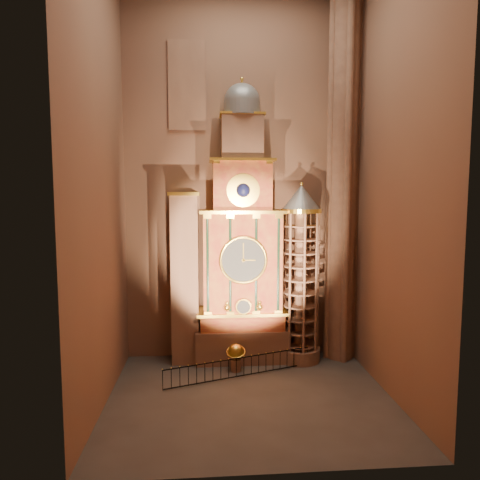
{
  "coord_description": "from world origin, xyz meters",
  "views": [
    {
      "loc": [
        -2.08,
        -20.29,
        9.84
      ],
      "look_at": [
        -0.27,
        3.0,
        7.56
      ],
      "focal_mm": 32.0,
      "sensor_mm": 36.0,
      "label": 1
    }
  ],
  "objects": [
    {
      "name": "gothic_pier",
      "position": [
        6.1,
        5.0,
        11.0
      ],
      "size": [
        2.04,
        2.04,
        22.0
      ],
      "color": "#8C634C",
      "rests_on": "floor"
    },
    {
      "name": "stair_turret",
      "position": [
        3.5,
        4.7,
        5.27
      ],
      "size": [
        2.5,
        2.5,
        10.8
      ],
      "color": "#8C634C",
      "rests_on": "floor"
    },
    {
      "name": "floor",
      "position": [
        0.0,
        0.0,
        0.0
      ],
      "size": [
        14.0,
        14.0,
        0.0
      ],
      "primitive_type": "plane",
      "color": "#383330",
      "rests_on": "ground"
    },
    {
      "name": "wall_right",
      "position": [
        7.0,
        0.0,
        11.0
      ],
      "size": [
        0.0,
        22.0,
        22.0
      ],
      "primitive_type": "plane",
      "rotation": [
        1.57,
        0.0,
        -1.57
      ],
      "color": "#846147",
      "rests_on": "floor"
    },
    {
      "name": "iron_railing",
      "position": [
        -0.31,
        2.36,
        0.59
      ],
      "size": [
        8.19,
        2.85,
        1.08
      ],
      "color": "black",
      "rests_on": "floor"
    },
    {
      "name": "celestial_globe",
      "position": [
        -0.48,
        3.28,
        0.95
      ],
      "size": [
        1.22,
        1.17,
        1.59
      ],
      "color": "#8C634C",
      "rests_on": "floor"
    },
    {
      "name": "stained_glass_window",
      "position": [
        -3.2,
        5.92,
        16.5
      ],
      "size": [
        2.2,
        0.14,
        5.2
      ],
      "color": "navy",
      "rests_on": "wall_back"
    },
    {
      "name": "wall_back",
      "position": [
        0.0,
        6.0,
        11.0
      ],
      "size": [
        22.0,
        0.0,
        22.0
      ],
      "primitive_type": "plane",
      "rotation": [
        1.57,
        0.0,
        0.0
      ],
      "color": "#846147",
      "rests_on": "floor"
    },
    {
      "name": "astronomical_clock",
      "position": [
        0.0,
        4.96,
        6.68
      ],
      "size": [
        5.6,
        2.41,
        16.7
      ],
      "color": "#8C634C",
      "rests_on": "floor"
    },
    {
      "name": "wall_left",
      "position": [
        -7.0,
        0.0,
        11.0
      ],
      "size": [
        0.0,
        22.0,
        22.0
      ],
      "primitive_type": "plane",
      "rotation": [
        1.57,
        0.0,
        1.57
      ],
      "color": "#846147",
      "rests_on": "floor"
    },
    {
      "name": "portrait_tower",
      "position": [
        -3.4,
        4.98,
        5.15
      ],
      "size": [
        1.8,
        1.6,
        10.2
      ],
      "color": "#8C634C",
      "rests_on": "floor"
    }
  ]
}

